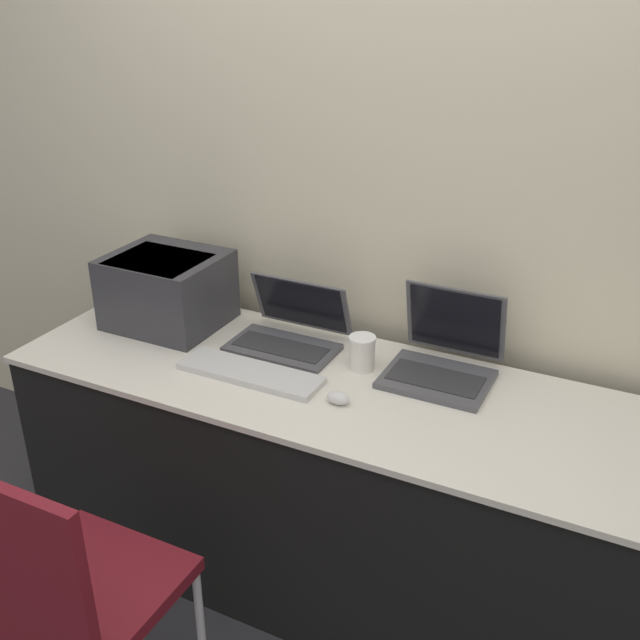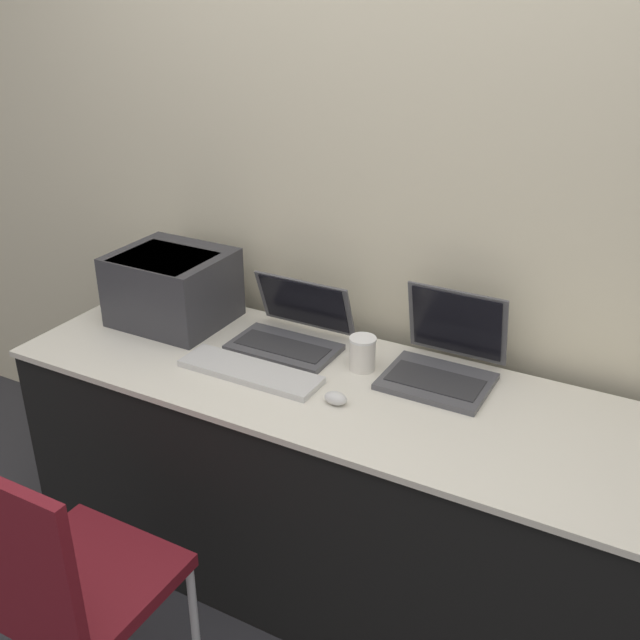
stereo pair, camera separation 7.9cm
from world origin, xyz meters
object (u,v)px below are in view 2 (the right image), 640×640
object	(u,v)px
external_keyboard	(250,372)
coffee_cup	(362,353)
laptop_left	(292,331)
laptop_right	(444,360)
printer	(172,285)
mouse	(336,398)
chair	(55,577)

from	to	relation	value
external_keyboard	coffee_cup	xyz separation A→B (m)	(0.28, 0.20, 0.04)
laptop_left	laptop_right	distance (m)	0.51
printer	mouse	world-z (taller)	printer
laptop_right	external_keyboard	size ratio (longest dim) A/B	0.69
laptop_right	chair	distance (m)	1.22
printer	chair	size ratio (longest dim) A/B	0.41
printer	chair	xyz separation A→B (m)	(0.35, -0.94, -0.36)
coffee_cup	chair	world-z (taller)	chair
coffee_cup	external_keyboard	bearing A→B (deg)	-145.49
laptop_left	mouse	size ratio (longest dim) A/B	5.00
mouse	printer	bearing A→B (deg)	163.70
printer	laptop_left	bearing A→B (deg)	4.97
printer	laptop_left	distance (m)	0.46
laptop_left	chair	world-z (taller)	laptop_left
laptop_right	external_keyboard	world-z (taller)	laptop_right
mouse	laptop_left	bearing A→B (deg)	139.04
laptop_right	mouse	distance (m)	0.37
printer	coffee_cup	world-z (taller)	printer
mouse	external_keyboard	bearing A→B (deg)	175.42
external_keyboard	printer	bearing A→B (deg)	156.34
laptop_left	external_keyboard	size ratio (longest dim) A/B	0.76
laptop_right	coffee_cup	bearing A→B (deg)	-161.69
chair	laptop_right	bearing A→B (deg)	58.81
printer	laptop_left	xyz separation A→B (m)	(0.46, 0.04, -0.09)
printer	external_keyboard	bearing A→B (deg)	-23.66
external_keyboard	chair	distance (m)	0.79
coffee_cup	laptop_left	bearing A→B (deg)	171.83
external_keyboard	mouse	bearing A→B (deg)	-4.58
external_keyboard	chair	bearing A→B (deg)	-97.31
laptop_left	laptop_right	xyz separation A→B (m)	(0.51, 0.04, 0.01)
laptop_left	chair	size ratio (longest dim) A/B	0.38
printer	laptop_right	bearing A→B (deg)	4.58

